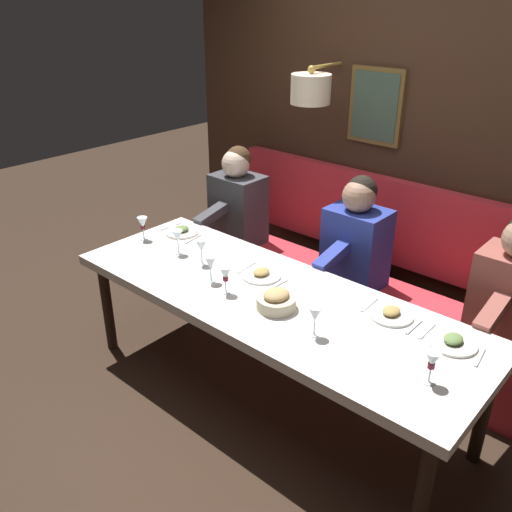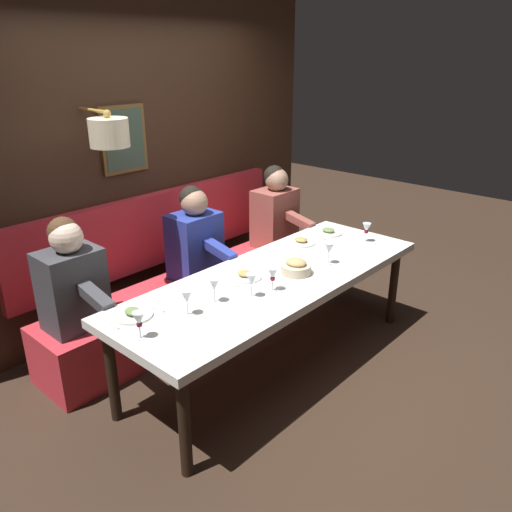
{
  "view_description": "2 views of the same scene",
  "coord_description": "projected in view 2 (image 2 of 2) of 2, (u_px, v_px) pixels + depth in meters",
  "views": [
    {
      "loc": [
        -2.09,
        -1.74,
        2.33
      ],
      "look_at": [
        0.05,
        0.15,
        0.92
      ],
      "focal_mm": 38.27,
      "sensor_mm": 36.0,
      "label": 1
    },
    {
      "loc": [
        -2.13,
        2.56,
        2.24
      ],
      "look_at": [
        0.05,
        0.15,
        0.92
      ],
      "focal_mm": 35.67,
      "sensor_mm": 36.0,
      "label": 2
    }
  ],
  "objects": [
    {
      "name": "wine_glass_0",
      "position": [
        187.0,
        298.0,
        3.06
      ],
      "size": [
        0.07,
        0.07,
        0.16
      ],
      "color": "silver",
      "rests_on": "dining_table"
    },
    {
      "name": "place_setting_0",
      "position": [
        301.0,
        242.0,
        4.24
      ],
      "size": [
        0.24,
        0.31,
        0.05
      ],
      "color": "silver",
      "rests_on": "dining_table"
    },
    {
      "name": "wine_glass_2",
      "position": [
        367.0,
        229.0,
        4.24
      ],
      "size": [
        0.07,
        0.07,
        0.16
      ],
      "color": "silver",
      "rests_on": "dining_table"
    },
    {
      "name": "place_setting_2",
      "position": [
        133.0,
        314.0,
        3.08
      ],
      "size": [
        0.24,
        0.32,
        0.05
      ],
      "color": "silver",
      "rests_on": "dining_table"
    },
    {
      "name": "wine_glass_5",
      "position": [
        273.0,
        275.0,
        3.37
      ],
      "size": [
        0.07,
        0.07,
        0.16
      ],
      "color": "silver",
      "rests_on": "dining_table"
    },
    {
      "name": "place_setting_1",
      "position": [
        328.0,
        232.0,
        4.47
      ],
      "size": [
        0.24,
        0.32,
        0.05
      ],
      "color": "silver",
      "rests_on": "dining_table"
    },
    {
      "name": "dining_table",
      "position": [
        275.0,
        283.0,
        3.67
      ],
      "size": [
        0.9,
        2.56,
        0.74
      ],
      "color": "silver",
      "rests_on": "ground_plane"
    },
    {
      "name": "wine_glass_6",
      "position": [
        139.0,
        320.0,
        2.81
      ],
      "size": [
        0.07,
        0.07,
        0.16
      ],
      "color": "silver",
      "rests_on": "dining_table"
    },
    {
      "name": "ground_plane",
      "position": [
        274.0,
        362.0,
        3.93
      ],
      "size": [
        12.0,
        12.0,
        0.0
      ],
      "primitive_type": "plane",
      "color": "#332319"
    },
    {
      "name": "place_setting_3",
      "position": [
        245.0,
        276.0,
        3.6
      ],
      "size": [
        0.24,
        0.32,
        0.05
      ],
      "color": "white",
      "rests_on": "dining_table"
    },
    {
      "name": "wine_glass_1",
      "position": [
        214.0,
        286.0,
        3.21
      ],
      "size": [
        0.07,
        0.07,
        0.16
      ],
      "color": "silver",
      "rests_on": "dining_table"
    },
    {
      "name": "back_wall_panel",
      "position": [
        144.0,
        161.0,
        4.32
      ],
      "size": [
        0.59,
        3.96,
        2.9
      ],
      "color": "#382316",
      "rests_on": "ground_plane"
    },
    {
      "name": "wine_glass_4",
      "position": [
        329.0,
        249.0,
        3.8
      ],
      "size": [
        0.07,
        0.07,
        0.16
      ],
      "color": "silver",
      "rests_on": "dining_table"
    },
    {
      "name": "diner_nearest",
      "position": [
        275.0,
        210.0,
        4.89
      ],
      "size": [
        0.6,
        0.4,
        0.79
      ],
      "color": "#934C42",
      "rests_on": "banquette_bench"
    },
    {
      "name": "diner_near",
      "position": [
        195.0,
        237.0,
        4.18
      ],
      "size": [
        0.6,
        0.4,
        0.79
      ],
      "color": "#283893",
      "rests_on": "banquette_bench"
    },
    {
      "name": "bread_bowl",
      "position": [
        296.0,
        267.0,
        3.66
      ],
      "size": [
        0.22,
        0.22,
        0.12
      ],
      "color": "beige",
      "rests_on": "dining_table"
    },
    {
      "name": "banquette_bench",
      "position": [
        196.0,
        301.0,
        4.39
      ],
      "size": [
        0.52,
        2.76,
        0.45
      ],
      "primitive_type": "cube",
      "color": "red",
      "rests_on": "ground_plane"
    },
    {
      "name": "diner_middle",
      "position": [
        71.0,
        278.0,
        3.42
      ],
      "size": [
        0.6,
        0.4,
        0.79
      ],
      "color": "#3D3D42",
      "rests_on": "banquette_bench"
    },
    {
      "name": "wine_glass_3",
      "position": [
        252.0,
        281.0,
        3.28
      ],
      "size": [
        0.07,
        0.07,
        0.16
      ],
      "color": "silver",
      "rests_on": "dining_table"
    }
  ]
}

